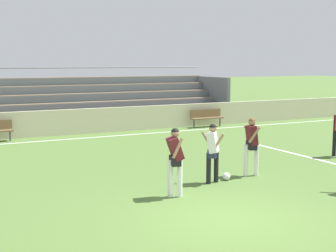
% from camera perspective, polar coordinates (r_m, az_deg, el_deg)
% --- Properties ---
extents(ground_plane, '(160.00, 160.00, 0.00)m').
position_cam_1_polar(ground_plane, '(10.46, 7.04, -10.92)').
color(ground_plane, '#4C6B30').
extents(field_line_sideline, '(44.00, 0.12, 0.01)m').
position_cam_1_polar(field_line_sideline, '(21.18, -11.22, -1.51)').
color(field_line_sideline, white).
rests_on(field_line_sideline, ground).
extents(field_line_penalty_mark, '(0.12, 4.40, 0.01)m').
position_cam_1_polar(field_line_penalty_mark, '(18.08, 14.70, -3.18)').
color(field_line_penalty_mark, white).
rests_on(field_line_penalty_mark, ground).
extents(sideline_wall, '(48.00, 0.16, 1.17)m').
position_cam_1_polar(sideline_wall, '(22.29, -12.12, 0.43)').
color(sideline_wall, beige).
rests_on(sideline_wall, ground).
extents(bleacher_stand, '(21.78, 3.88, 3.02)m').
position_cam_1_polar(bleacher_stand, '(24.77, -16.53, 2.69)').
color(bleacher_stand, '#897051').
rests_on(bleacher_stand, ground).
extents(bench_near_wall_gap, '(1.80, 0.40, 0.90)m').
position_cam_1_polar(bench_near_wall_gap, '(24.69, 4.61, 1.17)').
color(bench_near_wall_gap, brown).
rests_on(bench_near_wall_gap, ground).
extents(player_white_overlapping, '(0.49, 0.67, 1.65)m').
position_cam_1_polar(player_white_overlapping, '(13.17, 5.34, -2.64)').
color(player_white_overlapping, black).
rests_on(player_white_overlapping, ground).
extents(player_dark_dropping_back, '(0.48, 0.56, 1.71)m').
position_cam_1_polar(player_dark_dropping_back, '(14.13, 9.93, -1.81)').
color(player_dark_dropping_back, white).
rests_on(player_dark_dropping_back, ground).
extents(player_dark_challenging, '(0.45, 0.51, 1.72)m').
position_cam_1_polar(player_dark_challenging, '(11.75, 0.85, -3.59)').
color(player_dark_challenging, white).
rests_on(player_dark_challenging, ground).
extents(soccer_ball, '(0.22, 0.22, 0.22)m').
position_cam_1_polar(soccer_ball, '(13.69, 6.97, -5.98)').
color(soccer_ball, white).
rests_on(soccer_ball, ground).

